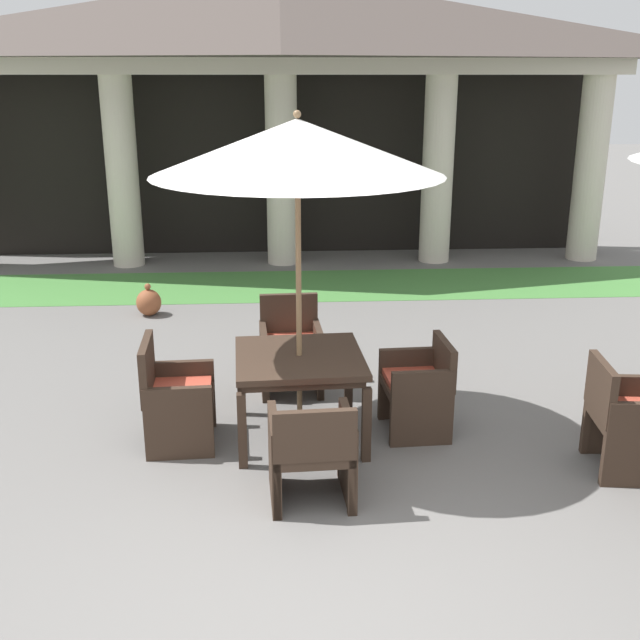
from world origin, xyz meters
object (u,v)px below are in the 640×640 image
(patio_chair_near_foreground_west, at_px, (175,397))
(terracotta_urn, at_px, (149,302))
(patio_chair_near_foreground_east, at_px, (419,387))
(patio_umbrella_near_foreground, at_px, (297,150))
(patio_chair_mid_left_west, at_px, (628,420))
(patio_chair_near_foreground_north, at_px, (291,349))
(patio_table_near_foreground, at_px, (299,365))
(patio_chair_near_foreground_south, at_px, (312,450))

(patio_chair_near_foreground_west, xyz_separation_m, terracotta_urn, (-0.78, 3.55, -0.23))
(patio_chair_near_foreground_east, xyz_separation_m, terracotta_urn, (-2.80, 3.44, -0.23))
(patio_umbrella_near_foreground, distance_m, patio_chair_mid_left_west, 3.22)
(patio_chair_near_foreground_west, bearing_deg, patio_chair_near_foreground_north, 134.86)
(patio_table_near_foreground, relative_size, patio_umbrella_near_foreground, 0.41)
(patio_umbrella_near_foreground, xyz_separation_m, patio_chair_near_foreground_south, (0.05, -1.01, -1.97))
(patio_chair_near_foreground_west, relative_size, patio_chair_near_foreground_south, 1.12)
(patio_table_near_foreground, distance_m, terracotta_urn, 3.96)
(patio_chair_near_foreground_west, height_order, patio_chair_near_foreground_north, patio_chair_near_foreground_north)
(patio_umbrella_near_foreground, height_order, patio_chair_mid_left_west, patio_umbrella_near_foreground)
(patio_chair_near_foreground_east, bearing_deg, patio_chair_near_foreground_north, 44.85)
(patio_chair_near_foreground_west, relative_size, patio_chair_near_foreground_east, 1.11)
(patio_table_near_foreground, bearing_deg, patio_chair_mid_left_west, -15.88)
(terracotta_urn, bearing_deg, patio_chair_near_foreground_east, -50.88)
(patio_chair_near_foreground_north, bearing_deg, patio_chair_near_foreground_west, 44.86)
(patio_chair_mid_left_west, bearing_deg, patio_table_near_foreground, -99.87)
(patio_umbrella_near_foreground, distance_m, patio_chair_near_foreground_north, 2.20)
(patio_chair_near_foreground_north, bearing_deg, patio_chair_near_foreground_east, 134.85)
(patio_table_near_foreground, bearing_deg, patio_chair_near_foreground_east, 2.93)
(patio_chair_near_foreground_north, height_order, patio_chair_near_foreground_east, patio_chair_near_foreground_north)
(terracotta_urn, bearing_deg, patio_table_near_foreground, -62.81)
(patio_chair_near_foreground_south, distance_m, terracotta_urn, 4.87)
(patio_chair_near_foreground_east, bearing_deg, patio_chair_mid_left_west, -120.19)
(patio_table_near_foreground, relative_size, patio_chair_mid_left_west, 1.24)
(patio_umbrella_near_foreground, distance_m, terracotta_urn, 4.50)
(patio_chair_mid_left_west, xyz_separation_m, terracotta_urn, (-4.26, 4.20, -0.24))
(patio_chair_near_foreground_south, bearing_deg, terracotta_urn, 109.37)
(patio_table_near_foreground, bearing_deg, patio_chair_near_foreground_south, -87.07)
(patio_umbrella_near_foreground, height_order, terracotta_urn, patio_umbrella_near_foreground)
(patio_table_near_foreground, distance_m, patio_chair_near_foreground_east, 1.04)
(patio_chair_near_foreground_north, distance_m, terracotta_urn, 3.04)
(patio_umbrella_near_foreground, bearing_deg, patio_chair_mid_left_west, -15.88)
(patio_chair_near_foreground_north, bearing_deg, terracotta_urn, -57.87)
(patio_table_near_foreground, distance_m, patio_chair_near_foreground_north, 1.04)
(patio_umbrella_near_foreground, xyz_separation_m, patio_chair_near_foreground_north, (-0.05, 1.01, -1.95))
(patio_chair_near_foreground_north, bearing_deg, patio_umbrella_near_foreground, 90.00)
(patio_chair_near_foreground_east, bearing_deg, patio_chair_near_foreground_south, 135.02)
(patio_chair_near_foreground_east, height_order, patio_chair_mid_left_west, patio_chair_mid_left_west)
(patio_chair_near_foreground_south, xyz_separation_m, patio_chair_mid_left_west, (2.42, 0.30, 0.02))
(patio_chair_near_foreground_south, relative_size, terracotta_urn, 1.93)
(patio_table_near_foreground, xyz_separation_m, patio_chair_mid_left_west, (2.47, -0.70, -0.23))
(patio_umbrella_near_foreground, distance_m, patio_chair_near_foreground_east, 2.21)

